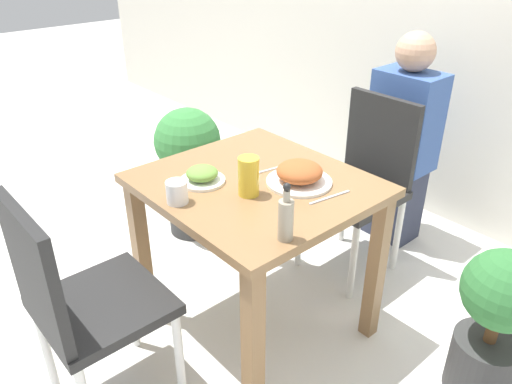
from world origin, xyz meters
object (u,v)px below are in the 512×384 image
person_figure (402,143)px  juice_glass (249,176)px  side_plate (202,176)px  potted_plant_left (189,162)px  chair_far (363,176)px  potted_plant_right (495,321)px  sauce_bottle (286,218)px  drink_cup (177,192)px  food_plate (299,174)px  chair_near (78,300)px

person_figure → juice_glass: bearing=-84.5°
side_plate → potted_plant_left: 0.89m
chair_far → potted_plant_right: chair_far is taller
chair_far → sauce_bottle: 1.05m
sauce_bottle → side_plate: bearing=176.1°
chair_far → drink_cup: chair_far is taller
food_plate → person_figure: person_figure is taller
chair_near → drink_cup: 0.49m
sauce_bottle → potted_plant_left: 1.35m
chair_far → potted_plant_right: 0.93m
food_plate → side_plate: size_ratio=1.44×
chair_far → juice_glass: (0.08, -0.82, 0.30)m
sauce_bottle → person_figure: bearing=108.0°
person_figure → drink_cup: bearing=-90.3°
person_figure → potted_plant_right: bearing=-37.1°
drink_cup → potted_plant_left: bearing=144.4°
chair_near → food_plate: chair_near is taller
side_plate → person_figure: person_figure is taller
juice_glass → side_plate: bearing=-159.7°
side_plate → juice_glass: bearing=20.3°
chair_near → person_figure: person_figure is taller
potted_plant_left → chair_near: bearing=-51.2°
food_plate → potted_plant_left: food_plate is taller
potted_plant_right → drink_cup: bearing=-141.0°
chair_near → potted_plant_right: 1.48m
sauce_bottle → potted_plant_right: sauce_bottle is taller
sauce_bottle → potted_plant_right: size_ratio=0.31×
chair_far → juice_glass: size_ratio=6.07×
chair_far → potted_plant_right: bearing=-19.8°
juice_glass → person_figure: size_ratio=0.13×
chair_near → chair_far: size_ratio=1.00×
juice_glass → food_plate: bearing=73.6°
chair_near → food_plate: size_ratio=3.51×
juice_glass → sauce_bottle: sauce_bottle is taller
chair_near → potted_plant_left: bearing=-51.2°
chair_near → juice_glass: size_ratio=6.07×
food_plate → person_figure: bearing=100.1°
juice_glass → potted_plant_left: 1.04m
chair_near → food_plate: (0.19, 0.86, 0.26)m
potted_plant_left → side_plate: bearing=-29.4°
food_plate → side_plate: bearing=-132.5°
juice_glass → potted_plant_right: juice_glass is taller
potted_plant_left → sauce_bottle: bearing=-19.9°
sauce_bottle → potted_plant_left: bearing=160.1°
juice_glass → potted_plant_left: juice_glass is taller
person_figure → food_plate: bearing=-79.9°
potted_plant_left → drink_cup: bearing=-35.6°
chair_near → sauce_bottle: 0.76m
chair_far → sauce_bottle: size_ratio=4.48×
sauce_bottle → juice_glass: bearing=160.8°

